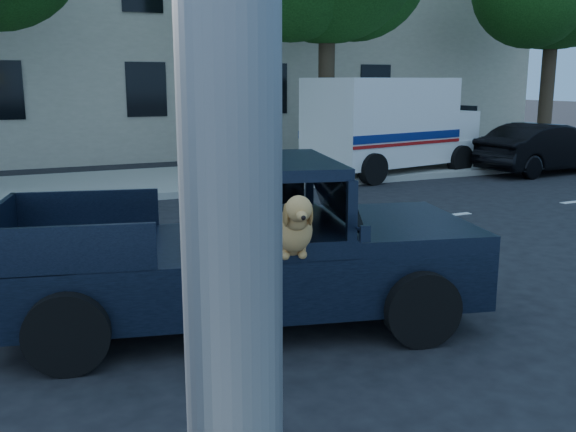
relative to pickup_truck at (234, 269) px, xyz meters
name	(u,v)px	position (x,y,z in m)	size (l,w,h in m)	color
ground	(332,306)	(1.15, 0.00, -0.57)	(120.00, 120.00, 0.00)	black
far_sidewalk	(148,183)	(1.15, 9.20, -0.50)	(60.00, 4.00, 0.15)	gray
lane_stripes	(340,227)	(3.15, 3.40, -0.57)	(21.60, 0.14, 0.01)	silver
building_main	(182,20)	(4.15, 16.50, 3.93)	(26.00, 6.00, 9.00)	beige
pickup_truck	(234,269)	(0.00, 0.00, 0.00)	(5.04, 2.97, 1.69)	black
mail_truck	(389,133)	(7.38, 8.37, 0.53)	(4.94, 3.11, 2.53)	silver
parked_sedan	(546,148)	(11.41, 6.85, 0.10)	(4.07, 1.42, 1.34)	black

